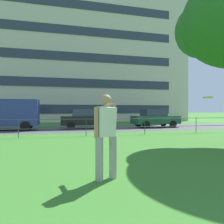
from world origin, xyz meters
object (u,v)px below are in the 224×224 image
object	(u,v)px
person_thrower	(106,133)
car_black_center	(86,119)
frisbee	(208,97)
panel_van_right	(2,113)
car_dark_green_left	(155,118)
apartment_building_background	(50,53)

from	to	relation	value
person_thrower	car_black_center	xyz separation A→B (m)	(0.90, 12.40, -0.17)
car_black_center	frisbee	bearing A→B (deg)	-79.35
frisbee	panel_van_right	distance (m)	13.95
car_dark_green_left	apartment_building_background	bearing A→B (deg)	122.57
apartment_building_background	person_thrower	bearing A→B (deg)	-84.26
panel_van_right	car_dark_green_left	world-z (taller)	panel_van_right
frisbee	car_black_center	bearing A→B (deg)	100.65
person_thrower	frisbee	size ratio (longest dim) A/B	5.97
panel_van_right	person_thrower	bearing A→B (deg)	-66.81
person_thrower	panel_van_right	size ratio (longest dim) A/B	0.35
panel_van_right	car_black_center	distance (m)	6.09
panel_van_right	apartment_building_background	xyz separation A→B (m)	(2.43, 15.14, 8.74)
person_thrower	frisbee	distance (m)	3.29
frisbee	car_black_center	xyz separation A→B (m)	(-2.18, 11.59, -1.01)
car_black_center	car_dark_green_left	xyz separation A→B (m)	(5.95, -0.20, 0.00)
panel_van_right	car_black_center	bearing A→B (deg)	3.29
person_thrower	panel_van_right	bearing A→B (deg)	113.19
car_dark_green_left	car_black_center	bearing A→B (deg)	178.03
person_thrower	panel_van_right	world-z (taller)	panel_van_right
panel_van_right	car_dark_green_left	size ratio (longest dim) A/B	1.24
car_black_center	car_dark_green_left	size ratio (longest dim) A/B	0.99
frisbee	panel_van_right	world-z (taller)	panel_van_right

